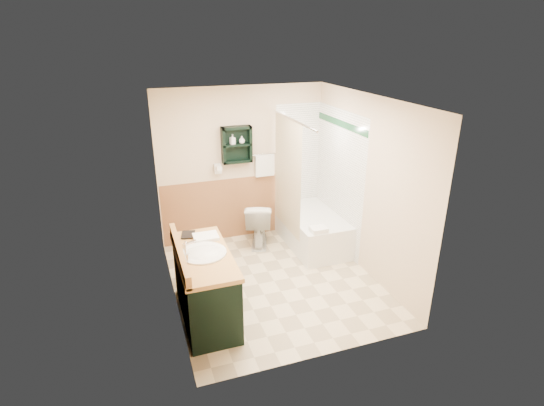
{
  "coord_description": "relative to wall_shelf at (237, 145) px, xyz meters",
  "views": [
    {
      "loc": [
        -1.63,
        -4.61,
        3.1
      ],
      "look_at": [
        0.04,
        0.2,
        1.05
      ],
      "focal_mm": 28.0,
      "sensor_mm": 36.0,
      "label": 1
    }
  ],
  "objects": [
    {
      "name": "tub_towel",
      "position": [
        0.83,
        -1.19,
        -1.0
      ],
      "size": [
        0.23,
        0.19,
        0.07
      ],
      "primitive_type": "cube",
      "color": "white",
      "rests_on": "bathtub"
    },
    {
      "name": "mirror_frame",
      "position": [
        -1.17,
        -1.96,
        -0.05
      ],
      "size": [
        1.3,
        1.3,
        1.0
      ],
      "primitive_type": null,
      "color": "#9C6433",
      "rests_on": "left_wall"
    },
    {
      "name": "tile_right",
      "position": [
        1.38,
        -0.66,
        -0.5
      ],
      "size": [
        1.5,
        1.5,
        2.1
      ],
      "primitive_type": null,
      "color": "white",
      "rests_on": "right_wall"
    },
    {
      "name": "bathtub",
      "position": [
        1.03,
        -0.54,
        -1.29
      ],
      "size": [
        0.77,
        1.5,
        0.52
      ],
      "primitive_type": "cube",
      "color": "white",
      "rests_on": "ground"
    },
    {
      "name": "hair_dryer",
      "position": [
        -0.3,
        0.02,
        -0.35
      ],
      "size": [
        0.1,
        0.24,
        0.18
      ],
      "primitive_type": null,
      "color": "silver",
      "rests_on": "back_wall"
    },
    {
      "name": "back_wall",
      "position": [
        0.1,
        0.11,
        -0.35
      ],
      "size": [
        2.6,
        0.04,
        2.4
      ],
      "primitive_type": "cube",
      "color": "#F6E0C0",
      "rests_on": "ground"
    },
    {
      "name": "soap_bottle_a",
      "position": [
        -0.06,
        -0.01,
        0.05
      ],
      "size": [
        0.1,
        0.16,
        0.07
      ],
      "primitive_type": "imported",
      "rotation": [
        0.0,
        0.0,
        0.27
      ],
      "color": "white",
      "rests_on": "wall_shelf"
    },
    {
      "name": "counter_towel",
      "position": [
        -0.79,
        -1.49,
        -0.7
      ],
      "size": [
        0.29,
        0.23,
        0.04
      ],
      "primitive_type": "cube",
      "color": "white",
      "rests_on": "vanity"
    },
    {
      "name": "wainscot_left",
      "position": [
        -1.19,
        -1.41,
        -1.05
      ],
      "size": [
        2.98,
        2.98,
        1.0
      ],
      "primitive_type": null,
      "color": "#AE7246",
      "rests_on": "left_wall"
    },
    {
      "name": "vanity_book",
      "position": [
        -1.06,
        -1.33,
        -0.61
      ],
      "size": [
        0.16,
        0.06,
        0.21
      ],
      "primitive_type": "imported",
      "rotation": [
        0.0,
        0.0,
        -0.23
      ],
      "color": "black",
      "rests_on": "vanity"
    },
    {
      "name": "curtain_rod",
      "position": [
        0.63,
        -0.66,
        0.45
      ],
      "size": [
        0.03,
        1.6,
        0.03
      ],
      "primitive_type": "cylinder",
      "rotation": [
        1.57,
        0.0,
        0.0
      ],
      "color": "silver",
      "rests_on": "back_wall"
    },
    {
      "name": "right_wall",
      "position": [
        1.42,
        -1.41,
        -0.35
      ],
      "size": [
        0.04,
        3.0,
        2.4
      ],
      "primitive_type": "cube",
      "color": "#F6E0C0",
      "rests_on": "ground"
    },
    {
      "name": "towel_bar",
      "position": [
        0.45,
        0.04,
        -0.2
      ],
      "size": [
        0.4,
        0.06,
        0.4
      ],
      "primitive_type": null,
      "color": "white",
      "rests_on": "back_wall"
    },
    {
      "name": "shower_curtain",
      "position": [
        0.63,
        -0.48,
        -0.4
      ],
      "size": [
        1.05,
        1.05,
        1.7
      ],
      "primitive_type": null,
      "color": "beige",
      "rests_on": "curtain_rod"
    },
    {
      "name": "soap_bottle_b",
      "position": [
        0.08,
        -0.01,
        0.06
      ],
      "size": [
        0.12,
        0.14,
        0.09
      ],
      "primitive_type": "imported",
      "rotation": [
        0.0,
        0.0,
        0.4
      ],
      "color": "white",
      "rests_on": "wall_shelf"
    },
    {
      "name": "ceiling",
      "position": [
        0.1,
        -1.41,
        0.87
      ],
      "size": [
        2.6,
        3.0,
        0.04
      ],
      "primitive_type": "cube",
      "color": "white",
      "rests_on": "back_wall"
    },
    {
      "name": "mirror_glass",
      "position": [
        -1.17,
        -1.96,
        -0.05
      ],
      "size": [
        1.2,
        1.2,
        0.9
      ],
      "primitive_type": null,
      "color": "white",
      "rests_on": "left_wall"
    },
    {
      "name": "toilet",
      "position": [
        0.24,
        -0.29,
        -1.2
      ],
      "size": [
        0.61,
        0.8,
        0.69
      ],
      "primitive_type": "imported",
      "rotation": [
        0.0,
        0.0,
        2.81
      ],
      "color": "white",
      "rests_on": "ground"
    },
    {
      "name": "wainscot_back",
      "position": [
        0.1,
        0.08,
        -1.05
      ],
      "size": [
        2.58,
        2.58,
        1.0
      ],
      "primitive_type": null,
      "color": "#AE7246",
      "rests_on": "back_wall"
    },
    {
      "name": "wall_shelf",
      "position": [
        0.0,
        0.0,
        0.0
      ],
      "size": [
        0.45,
        0.15,
        0.55
      ],
      "primitive_type": "cube",
      "color": "black",
      "rests_on": "back_wall"
    },
    {
      "name": "tile_back",
      "position": [
        1.13,
        0.07,
        -0.5
      ],
      "size": [
        0.95,
        0.95,
        2.1
      ],
      "primitive_type": null,
      "color": "white",
      "rests_on": "back_wall"
    },
    {
      "name": "vanity",
      "position": [
        -0.89,
        -1.86,
        -1.13
      ],
      "size": [
        0.59,
        1.31,
        0.83
      ],
      "primitive_type": "cube",
      "color": "black",
      "rests_on": "ground"
    },
    {
      "name": "left_wall",
      "position": [
        -1.22,
        -1.41,
        -0.35
      ],
      "size": [
        0.04,
        3.0,
        2.4
      ],
      "primitive_type": "cube",
      "color": "#F6E0C0",
      "rests_on": "ground"
    },
    {
      "name": "floor",
      "position": [
        0.1,
        -1.41,
        -1.55
      ],
      "size": [
        3.0,
        3.0,
        0.0
      ],
      "primitive_type": "plane",
      "color": "beige",
      "rests_on": "ground"
    },
    {
      "name": "tile_accent",
      "position": [
        1.37,
        -0.66,
        0.35
      ],
      "size": [
        1.5,
        1.5,
        0.1
      ],
      "primitive_type": null,
      "color": "#134524",
      "rests_on": "right_wall"
    }
  ]
}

